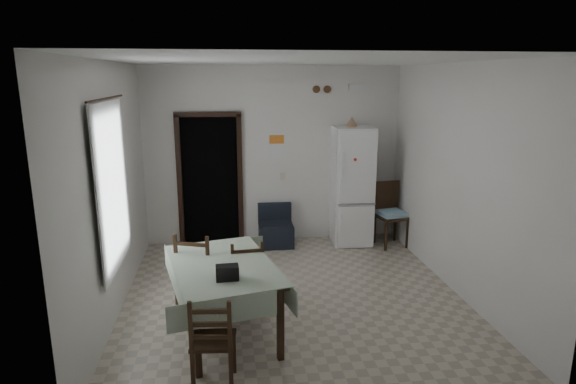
{
  "coord_description": "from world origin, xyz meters",
  "views": [
    {
      "loc": [
        -0.83,
        -5.56,
        2.73
      ],
      "look_at": [
        0.0,
        0.5,
        1.25
      ],
      "focal_mm": 30.0,
      "sensor_mm": 36.0,
      "label": 1
    }
  ],
  "objects_px": {
    "dining_chair_near_head": "(213,339)",
    "dining_table": "(224,299)",
    "navy_seat": "(276,226)",
    "corner_chair": "(392,215)",
    "dining_chair_far_right": "(246,276)",
    "dining_chair_far_left": "(199,272)",
    "fridge": "(352,186)"
  },
  "relations": [
    {
      "from": "corner_chair",
      "to": "dining_chair_far_left",
      "type": "relative_size",
      "value": 1.02
    },
    {
      "from": "fridge",
      "to": "dining_chair_near_head",
      "type": "xyz_separation_m",
      "value": [
        -2.22,
        -3.59,
        -0.52
      ]
    },
    {
      "from": "dining_chair_far_left",
      "to": "dining_chair_far_right",
      "type": "distance_m",
      "value": 0.55
    },
    {
      "from": "dining_chair_near_head",
      "to": "dining_chair_far_right",
      "type": "bearing_deg",
      "value": -99.22
    },
    {
      "from": "dining_chair_near_head",
      "to": "fridge",
      "type": "bearing_deg",
      "value": -115.85
    },
    {
      "from": "dining_table",
      "to": "dining_chair_far_right",
      "type": "relative_size",
      "value": 1.69
    },
    {
      "from": "navy_seat",
      "to": "dining_chair_far_left",
      "type": "xyz_separation_m",
      "value": [
        -1.15,
        -2.19,
        0.18
      ]
    },
    {
      "from": "corner_chair",
      "to": "dining_table",
      "type": "distance_m",
      "value": 3.68
    },
    {
      "from": "fridge",
      "to": "dining_chair_far_right",
      "type": "relative_size",
      "value": 2.12
    },
    {
      "from": "corner_chair",
      "to": "dining_chair_far_left",
      "type": "xyz_separation_m",
      "value": [
        -3.02,
        -1.93,
        -0.01
      ]
    },
    {
      "from": "dining_chair_near_head",
      "to": "dining_table",
      "type": "bearing_deg",
      "value": -90.5
    },
    {
      "from": "dining_chair_far_left",
      "to": "dining_chair_far_right",
      "type": "xyz_separation_m",
      "value": [
        0.54,
        -0.06,
        -0.05
      ]
    },
    {
      "from": "fridge",
      "to": "dining_chair_far_left",
      "type": "xyz_separation_m",
      "value": [
        -2.4,
        -2.19,
        -0.46
      ]
    },
    {
      "from": "dining_table",
      "to": "dining_chair_far_left",
      "type": "relative_size",
      "value": 1.51
    },
    {
      "from": "dining_chair_far_left",
      "to": "dining_chair_far_right",
      "type": "height_order",
      "value": "dining_chair_far_left"
    },
    {
      "from": "dining_chair_far_right",
      "to": "dining_table",
      "type": "bearing_deg",
      "value": 56.92
    },
    {
      "from": "corner_chair",
      "to": "dining_chair_near_head",
      "type": "height_order",
      "value": "corner_chair"
    },
    {
      "from": "corner_chair",
      "to": "dining_chair_near_head",
      "type": "distance_m",
      "value": 4.37
    },
    {
      "from": "dining_chair_near_head",
      "to": "corner_chair",
      "type": "bearing_deg",
      "value": -124.53
    },
    {
      "from": "fridge",
      "to": "dining_chair_far_right",
      "type": "height_order",
      "value": "fridge"
    },
    {
      "from": "navy_seat",
      "to": "dining_chair_near_head",
      "type": "height_order",
      "value": "dining_chair_near_head"
    },
    {
      "from": "corner_chair",
      "to": "dining_chair_far_right",
      "type": "xyz_separation_m",
      "value": [
        -2.47,
        -1.98,
        -0.07
      ]
    },
    {
      "from": "corner_chair",
      "to": "dining_chair_far_right",
      "type": "distance_m",
      "value": 3.17
    },
    {
      "from": "corner_chair",
      "to": "dining_chair_far_right",
      "type": "relative_size",
      "value": 1.14
    },
    {
      "from": "dining_chair_far_right",
      "to": "dining_chair_near_head",
      "type": "xyz_separation_m",
      "value": [
        -0.36,
        -1.34,
        -0.01
      ]
    },
    {
      "from": "dining_chair_far_right",
      "to": "fridge",
      "type": "bearing_deg",
      "value": -133.38
    },
    {
      "from": "navy_seat",
      "to": "corner_chair",
      "type": "height_order",
      "value": "corner_chair"
    },
    {
      "from": "fridge",
      "to": "navy_seat",
      "type": "relative_size",
      "value": 2.89
    },
    {
      "from": "navy_seat",
      "to": "dining_chair_far_right",
      "type": "height_order",
      "value": "dining_chair_far_right"
    },
    {
      "from": "dining_chair_far_left",
      "to": "navy_seat",
      "type": "bearing_deg",
      "value": -98.51
    },
    {
      "from": "navy_seat",
      "to": "dining_table",
      "type": "relative_size",
      "value": 0.43
    },
    {
      "from": "dining_table",
      "to": "dining_chair_near_head",
      "type": "xyz_separation_m",
      "value": [
        -0.1,
        -0.87,
        0.04
      ]
    }
  ]
}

